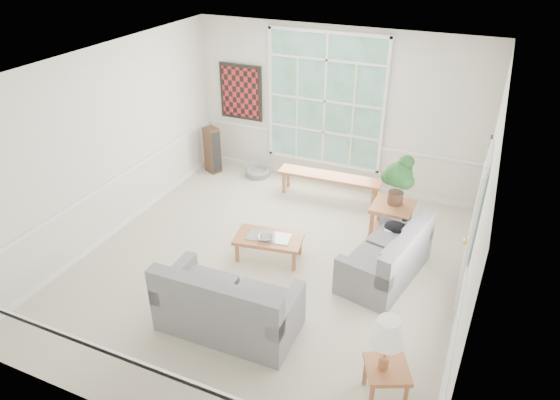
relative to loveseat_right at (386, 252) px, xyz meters
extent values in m
cube|color=#B8AF9D|center=(-1.64, -0.44, -0.43)|extent=(5.50, 6.00, 0.01)
cube|color=white|center=(-1.64, -0.44, 2.58)|extent=(5.50, 6.00, 0.02)
cube|color=silver|center=(-1.64, 2.56, 1.08)|extent=(5.50, 0.02, 3.00)
cube|color=silver|center=(-1.64, -3.44, 1.08)|extent=(5.50, 0.02, 3.00)
cube|color=silver|center=(-4.39, -0.44, 1.08)|extent=(0.02, 6.00, 3.00)
cube|color=silver|center=(1.11, -0.44, 1.08)|extent=(0.02, 6.00, 3.00)
cube|color=white|center=(-1.84, 2.52, 1.23)|extent=(2.30, 0.08, 2.40)
cube|color=white|center=(1.07, 0.16, 0.63)|extent=(0.08, 0.90, 2.10)
cube|color=white|center=(1.07, -0.47, 0.73)|extent=(0.08, 0.26, 1.90)
cube|color=#581417|center=(-3.59, 2.51, 1.18)|extent=(0.90, 0.06, 1.10)
cube|color=black|center=(1.07, 1.31, 1.13)|extent=(0.04, 0.26, 0.32)
cube|color=black|center=(1.07, 1.71, 1.13)|extent=(0.04, 0.26, 0.32)
cube|color=slate|center=(0.00, 0.00, 0.00)|extent=(1.12, 1.70, 0.85)
cube|color=slate|center=(-1.56, -1.82, 0.04)|extent=(1.75, 0.93, 0.94)
cube|color=#A5623B|center=(-1.72, -0.27, -0.23)|extent=(1.09, 0.72, 0.38)
imported|color=#98979D|center=(-1.74, -0.34, -0.01)|extent=(0.35, 0.35, 0.07)
cube|color=#A5623B|center=(-1.50, 1.94, -0.20)|extent=(1.94, 0.47, 0.45)
cube|color=#A5623B|center=(-0.14, 1.01, -0.11)|extent=(0.64, 0.64, 0.63)
cube|color=#A5623B|center=(0.51, -2.12, -0.19)|extent=(0.60, 0.60, 0.46)
cylinder|color=slate|center=(-3.11, 2.20, -0.35)|extent=(0.61, 0.61, 0.14)
cube|color=#432D1F|center=(-4.04, 2.03, 0.05)|extent=(0.37, 0.33, 0.95)
ellipsoid|color=black|center=(0.03, 0.56, 0.10)|extent=(0.40, 0.30, 0.18)
camera|label=1|loc=(0.96, -5.96, 4.15)|focal=32.00mm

